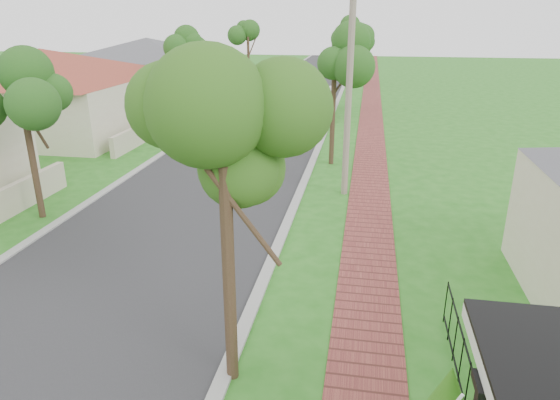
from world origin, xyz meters
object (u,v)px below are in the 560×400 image
Objects in this scene: near_tree at (224,161)px; parked_car_red at (320,107)px; parked_car_white at (324,98)px; utility_pole at (350,71)px.

parked_car_red is at bearing 92.04° from near_tree.
utility_pole reaches higher than parked_car_white.
parked_car_white is (-0.05, 3.50, 0.07)m from parked_car_red.
utility_pole is (2.40, -14.79, 3.84)m from parked_car_red.
parked_car_red is 0.44× the size of utility_pole.
parked_car_white is 0.50× the size of utility_pole.
parked_car_white is at bearing 86.50° from parked_car_red.
near_tree is at bearing -92.22° from parked_car_red.
near_tree is (0.95, -28.83, 3.43)m from parked_car_white.
parked_car_red is 25.59m from near_tree.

